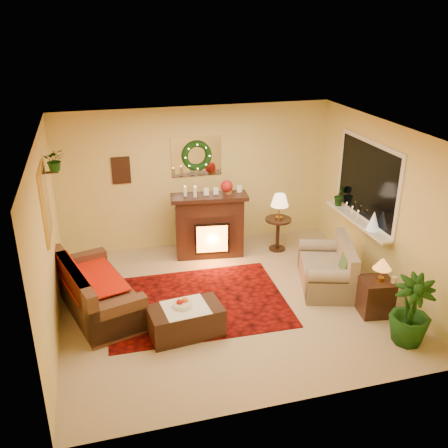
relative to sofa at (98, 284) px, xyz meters
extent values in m
plane|color=beige|center=(1.93, -0.29, -0.43)|extent=(5.00, 5.00, 0.00)
plane|color=white|center=(1.93, -0.29, 2.17)|extent=(5.00, 5.00, 0.00)
plane|color=#EFD88C|center=(1.93, 1.96, 0.87)|extent=(5.00, 5.00, 0.00)
plane|color=#EFD88C|center=(1.93, -2.54, 0.87)|extent=(5.00, 5.00, 0.00)
plane|color=#EFD88C|center=(-0.57, -0.29, 0.87)|extent=(4.50, 4.50, 0.00)
plane|color=#EFD88C|center=(4.43, -0.29, 0.87)|extent=(4.50, 4.50, 0.00)
cube|color=maroon|center=(1.43, -0.18, -0.42)|extent=(2.74, 2.09, 0.01)
cube|color=#402314|center=(0.00, 0.00, 0.00)|extent=(1.29, 2.00, 0.79)
cube|color=red|center=(-0.08, 0.18, 0.02)|extent=(0.78, 1.27, 0.02)
cube|color=#362517|center=(2.01, 1.35, 0.12)|extent=(1.23, 0.53, 1.09)
sphere|color=#A81B18|center=(2.33, 1.33, 0.87)|extent=(0.21, 0.21, 0.21)
cylinder|color=beige|center=(1.59, 1.36, 0.83)|extent=(0.06, 0.06, 0.18)
cylinder|color=white|center=(1.76, 1.29, 0.83)|extent=(0.06, 0.06, 0.19)
cube|color=white|center=(1.93, 1.94, 1.27)|extent=(0.92, 0.02, 0.72)
torus|color=#194719|center=(1.93, 1.90, 1.29)|extent=(0.55, 0.11, 0.55)
cube|color=#381E11|center=(0.58, 1.94, 1.12)|extent=(0.32, 0.03, 0.48)
cube|color=gold|center=(-0.55, 0.01, 1.32)|extent=(0.03, 0.84, 1.00)
imported|color=#194719|center=(-0.41, 0.76, 1.54)|extent=(0.33, 0.28, 0.36)
cube|color=gray|center=(3.56, -0.21, -0.01)|extent=(1.10, 1.46, 0.75)
cube|color=white|center=(4.42, 0.26, 1.12)|extent=(0.03, 1.86, 1.36)
cube|color=black|center=(4.40, 0.26, 1.12)|extent=(0.02, 1.70, 1.22)
cube|color=white|center=(4.31, 0.26, 0.44)|extent=(0.22, 1.86, 0.04)
cone|color=white|center=(4.32, -0.20, 0.61)|extent=(0.22, 0.22, 0.32)
imported|color=#153617|center=(4.32, 0.93, 0.65)|extent=(0.27, 0.22, 0.49)
cylinder|color=black|center=(3.29, 1.24, -0.11)|extent=(0.50, 0.50, 0.62)
cone|color=#FFCF93|center=(3.28, 1.21, 0.45)|extent=(0.32, 0.32, 0.49)
cube|color=black|center=(3.89, -1.14, -0.16)|extent=(0.50, 0.50, 0.54)
cone|color=orange|center=(3.93, -1.16, 0.31)|extent=(0.27, 0.27, 0.39)
cube|color=#4C2A17|center=(1.12, -0.93, -0.22)|extent=(1.04, 0.64, 0.41)
cylinder|color=white|center=(1.09, -0.89, 0.02)|extent=(0.27, 0.27, 0.06)
imported|color=#2B5F2E|center=(3.95, -1.88, 0.02)|extent=(2.13, 2.13, 2.90)
camera|label=1|loc=(0.11, -6.61, 3.65)|focal=40.00mm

